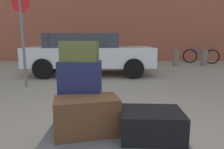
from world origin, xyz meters
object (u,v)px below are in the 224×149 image
parked_car (88,53)px  luggage_cart (112,135)px  no_parking_sign (21,29)px  suitcase_navy_rear_right (80,93)px  bicycle_leaning (200,56)px  bollard_kerb_mid (203,58)px  duffel_bag_brown_front_right (86,116)px  bollard_kerb_near (175,58)px  duffel_bag_olive_topmost_pile (79,51)px  suitcase_black_stacked_top (151,124)px

parked_car → luggage_cart: bearing=-81.0°
luggage_cart → no_parking_sign: 4.18m
suitcase_navy_rear_right → bicycle_leaning: (4.89, 8.34, -0.30)m
bicycle_leaning → bollard_kerb_mid: 1.10m
duffel_bag_brown_front_right → bollard_kerb_mid: (4.50, 7.54, -0.15)m
parked_car → bicycle_leaning: bearing=31.2°
parked_car → bollard_kerb_near: 4.38m
suitcase_navy_rear_right → duffel_bag_olive_topmost_pile: 0.44m
duffel_bag_brown_front_right → parked_car: 5.38m
suitcase_black_stacked_top → parked_car: 5.55m
bollard_kerb_mid → no_parking_sign: (-6.52, -4.15, 1.10)m
duffel_bag_olive_topmost_pile → suitcase_black_stacked_top: bearing=-20.8°
luggage_cart → no_parking_sign: (-2.27, 3.30, 1.20)m
duffel_bag_olive_topmost_pile → bollard_kerb_near: duffel_bag_olive_topmost_pile is taller
bollard_kerb_near → no_parking_sign: bearing=-141.5°
duffel_bag_olive_topmost_pile → suitcase_navy_rear_right: bearing=4.8°
suitcase_navy_rear_right → bollard_kerb_near: 8.00m
luggage_cart → duffel_bag_olive_topmost_pile: size_ratio=3.55×
duffel_bag_brown_front_right → bollard_kerb_near: 8.19m
luggage_cart → bollard_kerb_mid: bollard_kerb_mid is taller
bicycle_leaning → suitcase_black_stacked_top: bearing=-115.8°
suitcase_black_stacked_top → duffel_bag_brown_front_right: bearing=175.2°
luggage_cart → bollard_kerb_near: bollard_kerb_near is taller
duffel_bag_brown_front_right → bollard_kerb_near: bearing=54.1°
bicycle_leaning → bollard_kerb_near: bearing=-146.7°
suitcase_black_stacked_top → bollard_kerb_mid: size_ratio=0.75×
duffel_bag_olive_topmost_pile → no_parking_sign: 3.70m
bollard_kerb_mid → no_parking_sign: size_ratio=0.31×
bicycle_leaning → bollard_kerb_near: (-1.61, -1.06, -0.00)m
duffel_bag_olive_topmost_pile → parked_car: 5.12m
luggage_cart → bollard_kerb_mid: bearing=60.3°
bollard_kerb_near → bollard_kerb_mid: (1.31, 0.00, 0.00)m
bollard_kerb_mid → suitcase_black_stacked_top: bearing=-117.1°
luggage_cart → bollard_kerb_near: 8.01m
suitcase_navy_rear_right → suitcase_black_stacked_top: (0.69, -0.33, -0.21)m
suitcase_navy_rear_right → bollard_kerb_near: size_ratio=0.91×
suitcase_black_stacked_top → bicycle_leaning: 9.64m
duffel_bag_olive_topmost_pile → no_parking_sign: bearing=126.4°
suitcase_black_stacked_top → no_parking_sign: (-2.62, 3.47, 1.00)m
parked_car → bollard_kerb_mid: bearing=23.4°
suitcase_navy_rear_right → parked_car: bearing=96.4°
suitcase_black_stacked_top → duffel_bag_olive_topmost_pile: size_ratio=1.51×
bollard_kerb_near → suitcase_black_stacked_top: bearing=-108.8°
parked_car → no_parking_sign: (-1.44, -1.95, 0.71)m
duffel_bag_brown_front_right → no_parking_sign: (-2.02, 3.39, 0.95)m
duffel_bag_brown_front_right → duffel_bag_olive_topmost_pile: bearing=96.9°
duffel_bag_olive_topmost_pile → parked_car: bearing=100.2°
suitcase_navy_rear_right → duffel_bag_olive_topmost_pile: size_ratio=1.83×
bollard_kerb_mid → bicycle_leaning: bearing=74.2°
duffel_bag_brown_front_right → bollard_kerb_near: bollard_kerb_near is taller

